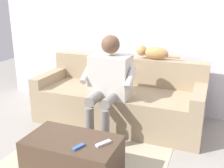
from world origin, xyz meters
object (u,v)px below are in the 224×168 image
at_px(couch, 120,100).
at_px(cat_on_backrest, 152,53).
at_px(remote_white, 103,143).
at_px(person_solo_seated, 109,80).
at_px(remote_blue, 79,147).
at_px(coffee_table, 73,157).

distance_m(couch, cat_on_backrest, 0.74).
bearing_deg(remote_white, couch, -136.20).
bearing_deg(person_solo_seated, remote_blue, 97.03).
bearing_deg(remote_white, remote_blue, -22.91).
bearing_deg(coffee_table, remote_white, -176.33).
xyz_separation_m(coffee_table, remote_blue, (-0.12, 0.11, 0.19)).
height_order(coffee_table, remote_white, remote_white).
relative_size(person_solo_seated, cat_on_backrest, 2.08).
xyz_separation_m(couch, coffee_table, (0.00, 1.25, -0.11)).
relative_size(coffee_table, person_solo_seated, 0.72).
distance_m(coffee_table, cat_on_backrest, 1.72).
bearing_deg(couch, remote_blue, 95.22).
height_order(coffee_table, person_solo_seated, person_solo_seated).
relative_size(couch, coffee_table, 2.52).
bearing_deg(person_solo_seated, coffee_table, 89.78).
distance_m(person_solo_seated, cat_on_backrest, 0.77).
xyz_separation_m(couch, cat_on_backrest, (-0.34, -0.28, 0.60)).
height_order(couch, remote_white, couch).
bearing_deg(couch, cat_on_backrest, -140.24).
bearing_deg(couch, person_solo_seated, 90.51).
relative_size(coffee_table, cat_on_backrest, 1.49).
height_order(cat_on_backrest, remote_blue, cat_on_backrest).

